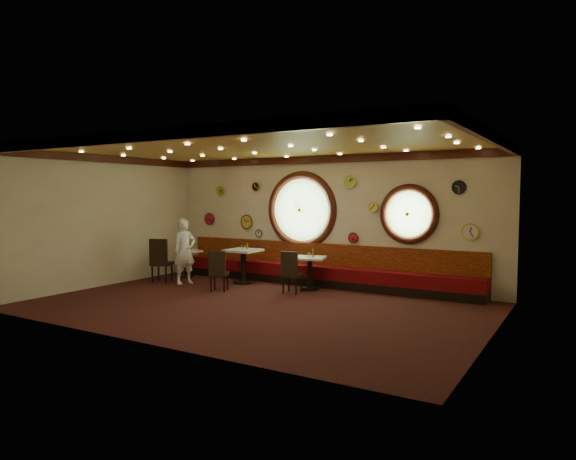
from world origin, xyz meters
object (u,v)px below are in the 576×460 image
Objects in this scene: condiment_a_salt at (186,248)px; condiment_c_pepper at (310,255)px; chair_a at (160,257)px; chair_b at (218,268)px; waiter at (185,251)px; table_c at (310,269)px; condiment_b_pepper at (245,247)px; chair_c at (291,269)px; condiment_b_salt at (242,247)px; condiment_a_pepper at (185,249)px; condiment_b_bottle at (247,246)px; condiment_c_salt at (308,254)px; table_a at (186,260)px; table_b at (243,262)px; condiment_a_bottle at (191,248)px; condiment_c_bottle at (313,253)px.

condiment_a_salt is 3.83m from condiment_c_pepper.
chair_b is (2.03, -0.20, -0.10)m from chair_a.
chair_a is at bearing 124.60° from waiter.
condiment_b_pepper reaches higher than table_c.
condiment_c_pepper reaches higher than condiment_a_salt.
chair_c is 5.86× the size of condiment_b_salt.
chair_b is 5.78× the size of condiment_b_salt.
condiment_b_salt is 1.19× the size of condiment_a_pepper.
condiment_a_pepper is 0.86× the size of condiment_b_pepper.
chair_b is 1.32m from condiment_b_bottle.
condiment_b_salt is 1.14× the size of condiment_c_salt.
condiment_b_bottle is 1.58m from waiter.
table_a is 1.07m from waiter.
table_c is at bearing 2.53° from condiment_a_pepper.
chair_a is at bearing -89.36° from table_a.
chair_c is at bearing -17.83° from condiment_b_salt.
chair_c is at bearing -12.88° from chair_a.
chair_a is at bearing -179.80° from chair_c.
chair_c is at bearing -7.44° from condiment_a_pepper.
condiment_c_salt is 0.18m from condiment_c_pepper.
chair_a is 1.05m from condiment_a_salt.
table_c is at bearing 1.05° from condiment_a_salt.
table_a is at bearing 179.90° from table_b.
condiment_a_bottle is (-3.60, -0.10, 0.32)m from table_c.
table_a is 8.35× the size of condiment_c_pepper.
table_b is 8.52× the size of condiment_b_salt.
chair_a is (-3.73, -1.11, 0.15)m from table_c.
table_c is at bearing 1.69° from condiment_b_bottle.
condiment_b_pepper is at bearing 0.63° from table_a.
table_b is at bearing -39.05° from condiment_b_salt.
table_c is (1.84, 0.13, -0.06)m from table_b.
condiment_b_bottle is at bearing 69.61° from chair_b.
condiment_b_salt is (1.82, 0.06, 0.45)m from table_a.
chair_c is 4.07× the size of condiment_b_bottle.
condiment_a_pepper is (-3.65, -0.25, -0.04)m from condiment_c_salt.
condiment_c_bottle is (1.99, 0.10, -0.05)m from condiment_b_salt.
condiment_c_salt is at bearing 3.93° from condiment_a_pepper.
condiment_c_bottle is at bearing 60.58° from condiment_c_pepper.
condiment_c_salt is 3.15m from waiter.
waiter is (-1.33, -0.85, -0.12)m from condiment_b_bottle.
condiment_b_pepper reaches higher than condiment_a_salt.
chair_c is at bearing -107.83° from condiment_c_bottle.
condiment_a_pepper is at bearing -178.83° from table_b.
chair_b is at bearing -142.78° from condiment_c_bottle.
condiment_b_salt is at bearing -175.31° from condiment_b_bottle.
table_a is at bearing -179.37° from condiment_b_pepper.
chair_a is 6.16× the size of condiment_a_salt.
condiment_b_bottle reaches higher than condiment_b_pepper.
table_c is 9.88× the size of condiment_c_salt.
table_c is 1.97m from condiment_b_salt.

